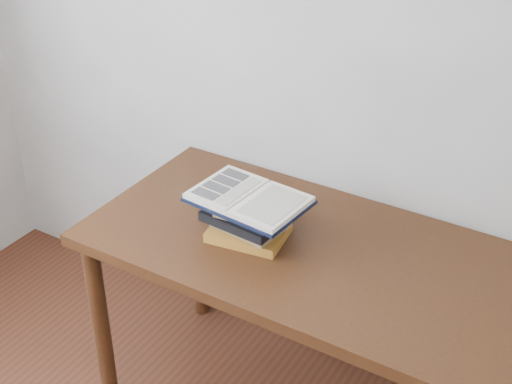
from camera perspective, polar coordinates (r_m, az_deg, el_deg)
The scene contains 3 objects.
desk at distance 2.27m, azimuth 4.24°, elevation -6.38°, with size 1.42×0.71×0.76m.
book_stack at distance 2.22m, azimuth -0.66°, elevation -2.36°, with size 0.26×0.20×0.12m.
open_book at distance 2.18m, azimuth -0.57°, elevation -0.53°, with size 0.37×0.27×0.03m.
Camera 1 is at (0.78, -0.24, 2.04)m, focal length 50.00 mm.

